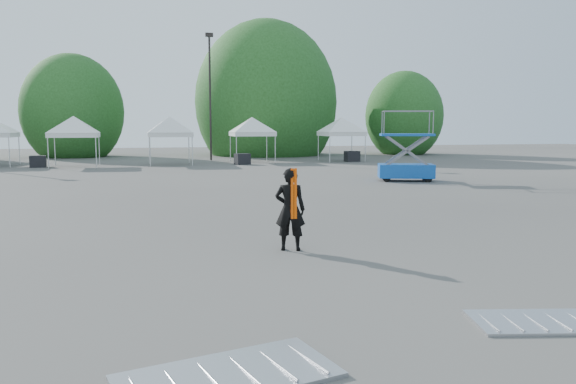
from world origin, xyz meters
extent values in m
plane|color=#474442|center=(0.00, 0.00, 0.00)|extent=(120.00, 120.00, 0.00)
cylinder|color=black|center=(3.00, 32.00, 4.75)|extent=(0.16, 0.16, 9.50)
cube|color=black|center=(3.00, 32.00, 9.65)|extent=(0.60, 0.25, 0.30)
cylinder|color=#382314|center=(-8.00, 40.00, 1.14)|extent=(0.36, 0.36, 2.27)
ellipsoid|color=#204918|center=(-8.00, 40.00, 3.94)|extent=(4.16, 4.16, 4.78)
cylinder|color=#382314|center=(9.00, 39.00, 1.40)|extent=(0.36, 0.36, 2.80)
ellipsoid|color=#204918|center=(9.00, 39.00, 4.85)|extent=(5.12, 5.12, 5.89)
cylinder|color=#382314|center=(22.00, 37.00, 1.05)|extent=(0.36, 0.36, 2.10)
ellipsoid|color=#204918|center=(22.00, 37.00, 3.64)|extent=(3.84, 3.84, 4.42)
cylinder|color=silver|center=(-10.59, 27.36, 1.00)|extent=(0.06, 0.06, 2.00)
cylinder|color=silver|center=(-10.59, 30.47, 1.00)|extent=(0.06, 0.06, 2.00)
cylinder|color=silver|center=(-8.01, 25.75, 1.00)|extent=(0.06, 0.06, 2.00)
cylinder|color=silver|center=(-5.14, 25.75, 1.00)|extent=(0.06, 0.06, 2.00)
cylinder|color=silver|center=(-8.01, 28.63, 1.00)|extent=(0.06, 0.06, 2.00)
cylinder|color=silver|center=(-5.14, 28.63, 1.00)|extent=(0.06, 0.06, 2.00)
cube|color=white|center=(-6.57, 27.19, 2.08)|extent=(3.08, 3.08, 0.30)
pyramid|color=white|center=(-6.57, 27.19, 3.33)|extent=(4.35, 4.35, 1.10)
cylinder|color=silver|center=(-1.75, 26.02, 1.00)|extent=(0.06, 0.06, 2.00)
cylinder|color=silver|center=(1.03, 26.02, 1.00)|extent=(0.06, 0.06, 2.00)
cylinder|color=silver|center=(-1.75, 28.80, 1.00)|extent=(0.06, 0.06, 2.00)
cylinder|color=silver|center=(1.03, 28.80, 1.00)|extent=(0.06, 0.06, 2.00)
cube|color=white|center=(-0.36, 27.41, 2.08)|extent=(2.98, 2.98, 0.30)
pyramid|color=white|center=(-0.36, 27.41, 3.33)|extent=(4.21, 4.21, 1.10)
cylinder|color=silver|center=(4.28, 27.46, 1.00)|extent=(0.06, 0.06, 2.00)
cylinder|color=silver|center=(7.13, 27.46, 1.00)|extent=(0.06, 0.06, 2.00)
cylinder|color=silver|center=(4.28, 30.31, 1.00)|extent=(0.06, 0.06, 2.00)
cylinder|color=silver|center=(7.13, 30.31, 1.00)|extent=(0.06, 0.06, 2.00)
cube|color=white|center=(5.71, 28.89, 2.08)|extent=(3.05, 3.05, 0.30)
pyramid|color=white|center=(5.71, 28.89, 3.33)|extent=(4.31, 4.31, 1.10)
cylinder|color=silver|center=(11.11, 26.83, 1.00)|extent=(0.06, 0.06, 2.00)
cylinder|color=silver|center=(13.90, 26.83, 1.00)|extent=(0.06, 0.06, 2.00)
cylinder|color=silver|center=(11.11, 29.62, 1.00)|extent=(0.06, 0.06, 2.00)
cylinder|color=silver|center=(13.90, 29.62, 1.00)|extent=(0.06, 0.06, 2.00)
cube|color=white|center=(12.51, 28.23, 2.08)|extent=(2.99, 2.99, 0.30)
pyramid|color=white|center=(12.51, 28.23, 3.33)|extent=(4.24, 4.24, 1.10)
imported|color=black|center=(0.75, -0.90, 0.89)|extent=(0.76, 0.63, 1.78)
cube|color=#FF4E05|center=(0.75, -1.07, 1.25)|extent=(0.14, 0.02, 1.07)
cube|color=#0B3C94|center=(10.17, 12.59, 0.49)|extent=(2.92, 2.10, 0.66)
cube|color=#0B3C94|center=(10.17, 12.59, 2.25)|extent=(2.79, 2.02, 0.11)
cylinder|color=black|center=(9.05, 12.39, 0.20)|extent=(0.43, 0.28, 0.39)
cylinder|color=black|center=(10.92, 11.75, 0.20)|extent=(0.43, 0.28, 0.39)
cylinder|color=black|center=(9.41, 13.43, 0.20)|extent=(0.43, 0.28, 0.39)
cylinder|color=black|center=(11.28, 12.78, 0.20)|extent=(0.43, 0.28, 0.39)
cube|color=#A6A8AE|center=(-1.47, -6.71, 0.03)|extent=(2.50, 1.64, 0.05)
cube|color=#A6A8AE|center=(2.93, -6.13, 0.02)|extent=(2.09, 1.37, 0.04)
cube|color=black|center=(-8.83, 26.95, 0.38)|extent=(1.02, 0.81, 0.75)
cube|color=black|center=(4.50, 26.31, 0.38)|extent=(1.13, 0.97, 0.76)
cube|color=black|center=(13.07, 27.40, 0.40)|extent=(1.07, 0.86, 0.79)
camera|label=1|loc=(-2.28, -12.35, 2.66)|focal=35.00mm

